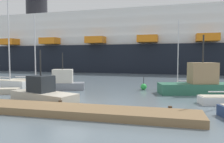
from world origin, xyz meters
The scene contains 10 objects.
ground_plane centered at (0.00, 0.00, 0.00)m, with size 600.00×600.00×0.00m, color slate.
dock_pier centered at (0.00, -3.03, 0.23)m, with size 18.20×2.53×0.54m.
sailboat_3 centered at (-11.34, 6.89, 0.56)m, with size 5.93×2.06×11.00m.
sailboat_5 centered at (8.69, 11.40, 0.36)m, with size 4.72×1.31×7.81m.
sailboat_6 centered at (-10.50, 10.68, 0.43)m, with size 6.34×2.85×9.13m.
fishing_boat_0 centered at (-3.82, 5.96, 0.80)m, with size 5.21×3.01×3.95m.
fishing_boat_1 centered at (10.14, 6.86, 1.00)m, with size 7.74×3.99×5.58m.
fishing_boat_2 centered at (-2.53, 0.19, 0.67)m, with size 6.17×3.69×4.07m.
channel_buoy_0 centered at (4.70, 8.12, 0.33)m, with size 0.65×0.65×1.41m.
cruise_ship centered at (-7.82, 38.58, 6.36)m, with size 112.62×21.01×19.84m.
Camera 1 is at (7.02, -15.43, 3.53)m, focal length 35.41 mm.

